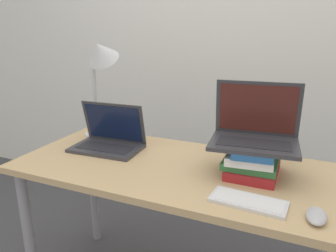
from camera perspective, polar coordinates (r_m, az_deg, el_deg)
wall_back at (r=2.32m, az=11.38°, el=17.36°), size 8.00×0.05×2.70m
desk at (r=1.50m, az=0.94°, el=-10.05°), size 1.41×0.64×0.73m
laptop_left at (r=1.67m, az=-10.25°, el=-2.30°), size 0.35×0.23×0.23m
book_stack at (r=1.40m, az=14.40°, el=-5.86°), size 0.22×0.25×0.13m
laptop_on_books at (r=1.38m, az=14.91°, el=-0.98°), size 0.37×0.27×0.25m
wireless_keyboard at (r=1.20m, az=13.79°, el=-12.62°), size 0.27×0.13×0.01m
mouse at (r=1.17m, az=24.43°, el=-14.08°), size 0.06×0.11×0.03m
desk_lamp at (r=1.74m, az=-11.79°, el=10.67°), size 0.23×0.20×0.56m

